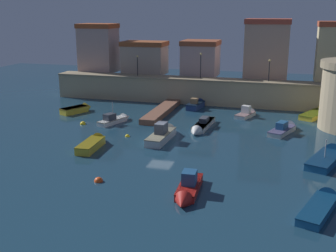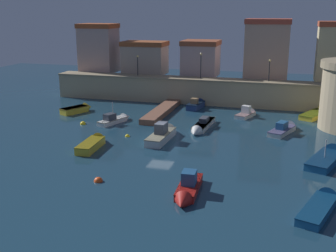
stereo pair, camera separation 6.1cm
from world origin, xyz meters
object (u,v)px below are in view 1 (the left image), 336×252
at_px(quay_lamp_1, 201,61).
at_px(mooring_buoy_1, 83,124).
at_px(moored_boat_10, 247,113).
at_px(moored_boat_0, 78,109).
at_px(moored_boat_4, 116,119).
at_px(quay_lamp_2, 269,66).
at_px(mooring_buoy_0, 127,136).
at_px(moored_boat_2, 94,143).
at_px(moored_boat_1, 201,126).
at_px(moored_boat_7, 285,128).
at_px(moored_boat_9, 197,104).
at_px(quay_lamp_0, 137,62).
at_px(moored_boat_11, 164,133).
at_px(moored_boat_12, 329,157).
at_px(moored_boat_5, 322,203).
at_px(moored_boat_8, 318,113).
at_px(mooring_buoy_2, 99,181).
at_px(moored_boat_3, 187,190).

height_order(quay_lamp_1, mooring_buoy_1, quay_lamp_1).
bearing_deg(moored_boat_10, moored_boat_0, 119.69).
bearing_deg(quay_lamp_1, moored_boat_4, -119.46).
relative_size(quay_lamp_2, mooring_buoy_0, 6.06).
xyz_separation_m(quay_lamp_2, moored_boat_2, (-15.62, -22.83, -5.30)).
xyz_separation_m(moored_boat_1, moored_boat_10, (4.47, 7.79, 0.02)).
relative_size(moored_boat_2, mooring_buoy_1, 8.14).
distance_m(moored_boat_7, moored_boat_9, 15.03).
distance_m(quay_lamp_0, quay_lamp_1, 9.59).
distance_m(moored_boat_0, moored_boat_1, 17.82).
xyz_separation_m(moored_boat_7, moored_boat_11, (-12.34, -6.22, 0.17)).
bearing_deg(moored_boat_12, moored_boat_11, 101.85).
relative_size(quay_lamp_1, moored_boat_11, 0.52).
height_order(moored_boat_9, moored_boat_12, moored_boat_12).
bearing_deg(moored_boat_1, mooring_buoy_1, -79.70).
bearing_deg(moored_boat_5, moored_boat_11, 68.42).
distance_m(moored_boat_7, moored_boat_8, 9.82).
bearing_deg(moored_boat_2, mooring_buoy_2, -155.64).
relative_size(moored_boat_5, mooring_buoy_1, 9.79).
bearing_deg(quay_lamp_0, moored_boat_0, -116.17).
bearing_deg(moored_boat_4, moored_boat_10, -43.59).
height_order(moored_boat_3, moored_boat_9, moored_boat_3).
height_order(moored_boat_7, moored_boat_8, moored_boat_7).
distance_m(moored_boat_0, moored_boat_2, 15.41).
xyz_separation_m(moored_boat_7, mooring_buoy_1, (-23.27, -3.33, -0.39)).
bearing_deg(moored_boat_2, quay_lamp_0, 5.23).
distance_m(moored_boat_5, moored_boat_11, 19.64).
distance_m(quay_lamp_1, quay_lamp_2, 9.57).
xyz_separation_m(moored_boat_0, moored_boat_11, (14.30, -8.29, 0.13)).
height_order(mooring_buoy_1, mooring_buoy_2, mooring_buoy_2).
xyz_separation_m(moored_boat_0, mooring_buoy_1, (3.37, -5.40, -0.43)).
bearing_deg(quay_lamp_2, moored_boat_1, -115.85).
xyz_separation_m(quay_lamp_1, moored_boat_0, (-14.46, -9.91, -5.65)).
bearing_deg(quay_lamp_1, mooring_buoy_0, -102.47).
bearing_deg(moored_boat_7, quay_lamp_0, 81.51).
bearing_deg(moored_boat_9, moored_boat_8, -82.23).
distance_m(moored_boat_1, moored_boat_3, 17.93).
bearing_deg(mooring_buoy_1, moored_boat_11, -14.82).
relative_size(moored_boat_7, moored_boat_12, 0.86).
relative_size(quay_lamp_1, mooring_buoy_1, 5.35).
bearing_deg(moored_boat_0, moored_boat_1, -76.67).
relative_size(moored_boat_1, moored_boat_10, 1.67).
bearing_deg(moored_boat_5, moored_boat_12, 11.49).
distance_m(mooring_buoy_1, mooring_buoy_2, 18.00).
bearing_deg(moored_boat_3, quay_lamp_2, 169.62).
height_order(quay_lamp_0, moored_boat_12, quay_lamp_0).
bearing_deg(moored_boat_4, moored_boat_0, 82.24).
xyz_separation_m(moored_boat_4, moored_boat_8, (23.78, 10.44, -0.07)).
relative_size(moored_boat_1, mooring_buoy_0, 14.91).
distance_m(moored_boat_2, mooring_buoy_0, 4.66).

